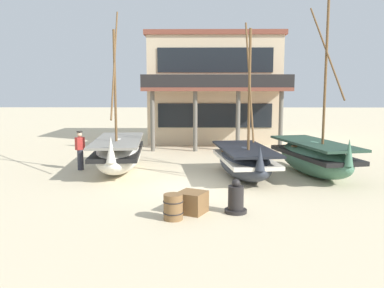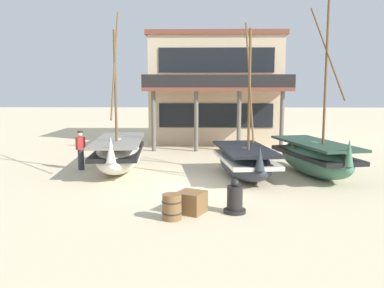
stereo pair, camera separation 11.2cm
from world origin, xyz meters
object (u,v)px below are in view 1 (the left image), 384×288
Objects in this scene: fishing_boat_near_left at (245,161)px; harbor_building_main at (213,88)px; wooden_barrel at (173,207)px; cargo_crate at (192,202)px; fishing_boat_centre_large at (118,153)px; capstan_winch at (236,199)px; fisherman_by_hull at (80,151)px; fishing_boat_far_right at (314,157)px.

harbor_building_main reaches higher than fishing_boat_near_left.
harbor_building_main reaches higher than wooden_barrel.
harbor_building_main is at bearing 84.47° from wooden_barrel.
cargo_crate is 17.33m from harbor_building_main.
fishing_boat_centre_large is at bearing 112.46° from wooden_barrel.
fishing_boat_near_left is 6.13× the size of capstan_winch.
fishing_boat_centre_large is at bearing -6.18° from fisherman_by_hull.
wooden_barrel is (4.41, -6.78, -0.48)m from fisherman_by_hull.
wooden_barrel is at bearing -115.27° from fishing_boat_near_left.
fishing_boat_near_left is 5.89m from wooden_barrel.
fishing_boat_centre_large is 7.15m from wooden_barrel.
capstan_winch is at bearing -53.08° from fishing_boat_centre_large.
fisherman_by_hull is at bearing 168.08° from fishing_boat_near_left.
fishing_boat_near_left is 3.56× the size of fisherman_by_hull.
fishing_boat_near_left is at bearing -171.08° from fishing_boat_far_right.
fisherman_by_hull is (-6.92, 1.46, 0.16)m from fishing_boat_near_left.
wooden_barrel is 0.96× the size of cargo_crate.
fishing_boat_near_left is 0.88× the size of fishing_boat_far_right.
wooden_barrel is (-5.37, -5.76, -0.42)m from fishing_boat_far_right.
fishing_boat_centre_large is at bearing 166.28° from fishing_boat_near_left.
fisherman_by_hull is at bearing -119.43° from harbor_building_main.
fishing_boat_near_left reaches higher than cargo_crate.
fishing_boat_near_left is at bearing -13.72° from fishing_boat_centre_large.
fishing_boat_centre_large is 8.14m from fishing_boat_far_right.
cargo_crate is at bearing -94.06° from harbor_building_main.
wooden_barrel is 17.98m from harbor_building_main.
fishing_boat_far_right is 9.83m from fisherman_by_hull.
fishing_boat_far_right is 0.74× the size of harbor_building_main.
fishing_boat_far_right reaches higher than fishing_boat_near_left.
fisherman_by_hull is 0.18× the size of harbor_building_main.
fishing_boat_far_right is (8.09, -0.83, 0.01)m from fishing_boat_centre_large.
fisherman_by_hull reaches higher than cargo_crate.
fisherman_by_hull is at bearing 123.06° from wooden_barrel.
fishing_boat_near_left is at bearing -86.26° from harbor_building_main.
harbor_building_main reaches higher than fishing_boat_far_right.
fishing_boat_far_right reaches higher than wooden_barrel.
harbor_building_main is (-0.04, 16.97, 3.11)m from capstan_winch.
capstan_winch is at bearing 20.36° from wooden_barrel.
wooden_barrel is (-1.74, -0.65, -0.04)m from capstan_winch.
fishing_boat_far_right is 12.70m from harbor_building_main.
fishing_boat_centre_large is 9.27× the size of cargo_crate.
harbor_building_main is (1.71, 17.62, 3.15)m from wooden_barrel.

